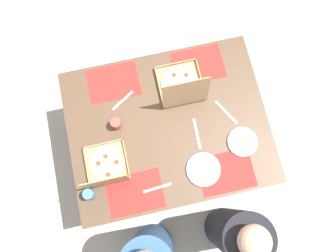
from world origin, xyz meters
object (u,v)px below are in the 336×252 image
object	(u,v)px
plate_near_right	(203,170)
cup_clear_left	(116,124)
plate_far_right	(243,142)
pizza_box_corner_right	(181,86)
cup_red	(90,194)
diner_left_seat	(235,233)
pizza_box_center	(107,167)

from	to	relation	value
plate_near_right	cup_clear_left	xyz separation A→B (m)	(0.49, -0.42, 0.04)
plate_far_right	cup_clear_left	distance (m)	0.85
pizza_box_corner_right	plate_far_right	world-z (taller)	pizza_box_corner_right
pizza_box_corner_right	cup_red	xyz separation A→B (m)	(0.73, 0.58, 0.00)
cup_red	plate_near_right	bearing A→B (deg)	179.58
pizza_box_corner_right	diner_left_seat	xyz separation A→B (m)	(-0.16, 1.04, -0.30)
plate_near_right	cup_clear_left	world-z (taller)	cup_clear_left
plate_near_right	plate_far_right	bearing A→B (deg)	-157.60
cup_red	diner_left_seat	bearing A→B (deg)	152.42
pizza_box_center	cup_red	world-z (taller)	pizza_box_center
pizza_box_corner_right	diner_left_seat	distance (m)	1.09
cup_red	cup_clear_left	bearing A→B (deg)	-120.84
cup_red	diner_left_seat	world-z (taller)	diner_left_seat
plate_near_right	cup_clear_left	distance (m)	0.65
plate_far_right	cup_clear_left	bearing A→B (deg)	-20.42
pizza_box_center	cup_red	distance (m)	0.20
plate_near_right	cup_clear_left	bearing A→B (deg)	-40.43
cup_red	cup_clear_left	xyz separation A→B (m)	(-0.25, -0.42, -0.01)
pizza_box_corner_right	pizza_box_center	xyz separation A→B (m)	(0.59, 0.43, -0.00)
pizza_box_corner_right	diner_left_seat	bearing A→B (deg)	98.62
plate_near_right	plate_far_right	xyz separation A→B (m)	(-0.30, -0.12, -0.00)
plate_near_right	cup_red	size ratio (longest dim) A/B	2.09
pizza_box_center	plate_near_right	bearing A→B (deg)	166.15
pizza_box_center	plate_far_right	xyz separation A→B (m)	(-0.91, 0.03, -0.04)
pizza_box_center	plate_far_right	bearing A→B (deg)	178.41
pizza_box_center	cup_clear_left	distance (m)	0.29
plate_far_right	cup_red	xyz separation A→B (m)	(1.04, 0.12, 0.04)
plate_far_right	pizza_box_center	bearing A→B (deg)	-1.59
plate_near_right	cup_red	bearing A→B (deg)	-0.42
plate_far_right	cup_red	size ratio (longest dim) A/B	1.87
plate_far_right	pizza_box_corner_right	bearing A→B (deg)	-55.38
pizza_box_corner_right	plate_far_right	xyz separation A→B (m)	(-0.32, 0.46, -0.04)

